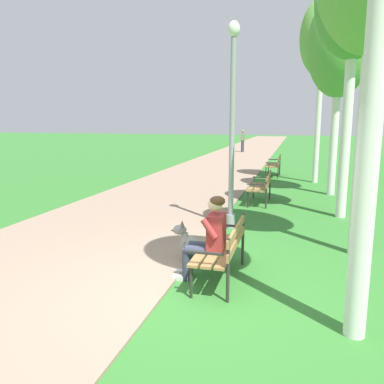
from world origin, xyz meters
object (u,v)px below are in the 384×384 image
(dog_grey, at_px, (194,247))
(park_bench_mid, at_px, (262,185))
(birch_tree_fifth, at_px, (323,39))
(lamp_post_near, at_px, (232,125))
(park_bench_near, at_px, (224,246))
(pedestrian_distant, at_px, (243,141))
(person_seated_on_near_bench, at_px, (209,235))
(birch_tree_third, at_px, (355,3))
(birch_tree_fourth, at_px, (340,47))
(park_bench_far, at_px, (275,164))

(dog_grey, bearing_deg, park_bench_mid, 83.02)
(birch_tree_fifth, bearing_deg, lamp_post_near, -105.72)
(park_bench_near, height_order, lamp_post_near, lamp_post_near)
(park_bench_mid, height_order, pedestrian_distant, pedestrian_distant)
(park_bench_near, xyz_separation_m, person_seated_on_near_bench, (-0.21, -0.07, 0.17))
(birch_tree_fifth, bearing_deg, park_bench_near, -99.31)
(person_seated_on_near_bench, xyz_separation_m, dog_grey, (-0.38, 0.64, -0.42))
(birch_tree_third, bearing_deg, lamp_post_near, -145.55)
(park_bench_mid, xyz_separation_m, pedestrian_distant, (-2.97, 17.66, 0.33))
(park_bench_near, height_order, pedestrian_distant, pedestrian_distant)
(dog_grey, bearing_deg, person_seated_on_near_bench, -59.38)
(lamp_post_near, xyz_separation_m, birch_tree_fifth, (1.99, 7.09, 2.91))
(birch_tree_third, bearing_deg, park_bench_near, -114.38)
(park_bench_mid, distance_m, lamp_post_near, 3.29)
(dog_grey, height_order, pedestrian_distant, pedestrian_distant)
(lamp_post_near, distance_m, birch_tree_third, 3.91)
(dog_grey, relative_size, birch_tree_third, 0.13)
(birch_tree_third, bearing_deg, birch_tree_fifth, 94.15)
(lamp_post_near, height_order, birch_tree_fourth, birch_tree_fourth)
(park_bench_near, relative_size, dog_grey, 1.86)
(park_bench_far, height_order, pedestrian_distant, pedestrian_distant)
(park_bench_near, height_order, birch_tree_fourth, birch_tree_fourth)
(park_bench_mid, distance_m, birch_tree_third, 4.87)
(park_bench_near, height_order, park_bench_far, same)
(park_bench_near, height_order, park_bench_mid, same)
(park_bench_near, bearing_deg, birch_tree_third, 65.62)
(birch_tree_third, distance_m, birch_tree_fifth, 5.47)
(park_bench_near, height_order, dog_grey, park_bench_near)
(dog_grey, height_order, birch_tree_fourth, birch_tree_fourth)
(park_bench_near, xyz_separation_m, birch_tree_fourth, (2.01, 7.45, 3.90))
(person_seated_on_near_bench, relative_size, birch_tree_third, 0.20)
(park_bench_far, xyz_separation_m, lamp_post_near, (-0.43, -8.44, 1.67))
(park_bench_near, xyz_separation_m, park_bench_far, (0.06, 11.25, 0.00))
(park_bench_mid, height_order, person_seated_on_near_bench, person_seated_on_near_bench)
(park_bench_far, bearing_deg, birch_tree_fifth, -40.78)
(person_seated_on_near_bench, bearing_deg, birch_tree_fourth, 73.60)
(person_seated_on_near_bench, height_order, dog_grey, person_seated_on_near_bench)
(dog_grey, xyz_separation_m, lamp_post_near, (0.21, 2.24, 1.93))
(park_bench_near, height_order, person_seated_on_near_bench, person_seated_on_near_bench)
(park_bench_near, xyz_separation_m, birch_tree_fifth, (1.62, 9.90, 4.59))
(park_bench_far, xyz_separation_m, pedestrian_distant, (-3.00, 12.03, 0.33))
(park_bench_mid, height_order, birch_tree_third, birch_tree_third)
(park_bench_near, distance_m, birch_tree_third, 6.51)
(park_bench_far, relative_size, birch_tree_third, 0.24)
(park_bench_far, distance_m, birch_tree_fifth, 5.03)
(birch_tree_third, bearing_deg, park_bench_far, 106.08)
(person_seated_on_near_bench, xyz_separation_m, birch_tree_fourth, (2.21, 7.52, 3.73))
(park_bench_far, distance_m, lamp_post_near, 8.61)
(birch_tree_third, distance_m, pedestrian_distant, 19.87)
(person_seated_on_near_bench, bearing_deg, birch_tree_third, 63.79)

